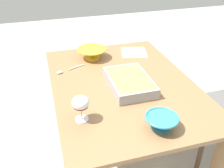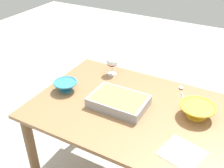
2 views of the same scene
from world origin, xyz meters
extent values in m
cube|color=olive|center=(0.00, 0.00, 0.73)|extent=(1.24, 0.89, 0.03)
cylinder|color=brown|center=(-0.56, -0.38, 0.36)|extent=(0.07, 0.07, 0.72)
cylinder|color=brown|center=(0.56, -0.38, 0.36)|extent=(0.07, 0.07, 0.72)
cylinder|color=brown|center=(0.56, 0.38, 0.36)|extent=(0.07, 0.07, 0.72)
cylinder|color=white|center=(0.30, -0.32, 0.75)|extent=(0.07, 0.07, 0.01)
cylinder|color=white|center=(0.30, -0.32, 0.78)|extent=(0.01, 0.01, 0.07)
ellipsoid|color=white|center=(0.30, -0.32, 0.85)|extent=(0.09, 0.09, 0.07)
ellipsoid|color=#4C0A19|center=(0.30, -0.32, 0.83)|extent=(0.08, 0.08, 0.03)
cube|color=#99999E|center=(0.06, 0.02, 0.78)|extent=(0.36, 0.24, 0.07)
cube|color=tan|center=(0.06, 0.02, 0.80)|extent=(0.33, 0.22, 0.02)
cylinder|color=yellow|center=(-0.41, -0.11, 0.75)|extent=(0.12, 0.12, 0.01)
cone|color=yellow|center=(-0.41, -0.11, 0.78)|extent=(0.21, 0.21, 0.07)
torus|color=yellow|center=(-0.41, -0.11, 0.82)|extent=(0.22, 0.22, 0.01)
cylinder|color=teal|center=(0.47, 0.04, 0.75)|extent=(0.09, 0.09, 0.01)
cone|color=teal|center=(0.47, 0.04, 0.78)|extent=(0.16, 0.16, 0.06)
torus|color=teal|center=(0.47, 0.04, 0.81)|extent=(0.17, 0.17, 0.01)
cylinder|color=silver|center=(-0.29, -0.25, 0.75)|extent=(0.06, 0.13, 0.01)
ellipsoid|color=silver|center=(-0.23, -0.37, 0.75)|extent=(0.04, 0.05, 0.01)
cube|color=beige|center=(-0.42, 0.24, 0.74)|extent=(0.25, 0.24, 0.00)
camera|label=1|loc=(1.32, -0.45, 1.58)|focal=40.43mm
camera|label=2|loc=(-0.57, 1.27, 1.78)|focal=42.68mm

